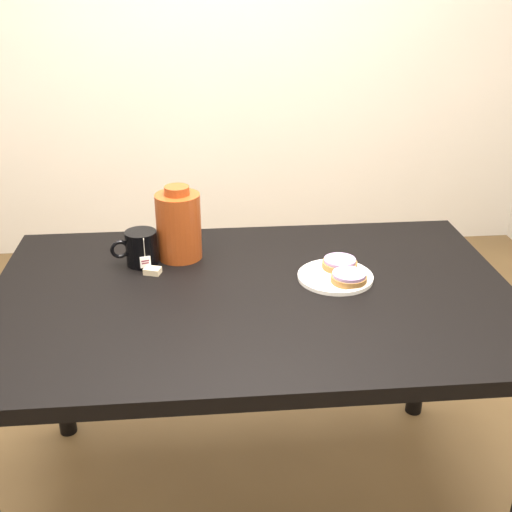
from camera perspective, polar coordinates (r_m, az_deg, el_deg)
The scene contains 9 objects.
ground_plane at distance 2.17m, azimuth -0.18°, elevation -20.95°, with size 4.00×4.00×0.00m, color brown.
wall_back at distance 3.51m, azimuth -3.30°, elevation 21.52°, with size 3.50×0.02×2.70m, color beige.
table at distance 1.75m, azimuth -0.21°, elevation -5.56°, with size 1.40×0.90×0.75m.
plate at distance 1.79m, azimuth 7.06°, elevation -1.79°, with size 0.21×0.21×0.02m.
bagel_back at distance 1.82m, azimuth 7.45°, elevation -0.66°, with size 0.12×0.12×0.03m.
bagel_front at distance 1.75m, azimuth 8.26°, elevation -1.90°, with size 0.13×0.13×0.03m.
mug at distance 1.87m, azimuth -10.21°, elevation 0.72°, with size 0.14×0.11×0.10m.
teabag_pouch at distance 1.82m, azimuth -9.19°, elevation -1.31°, with size 0.04×0.03×0.02m, color #C6B793.
bagel_package at distance 1.88m, azimuth -6.89°, elevation 2.75°, with size 0.17×0.17×0.22m.
Camera 1 is at (-0.13, -1.50, 1.55)m, focal length 45.00 mm.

